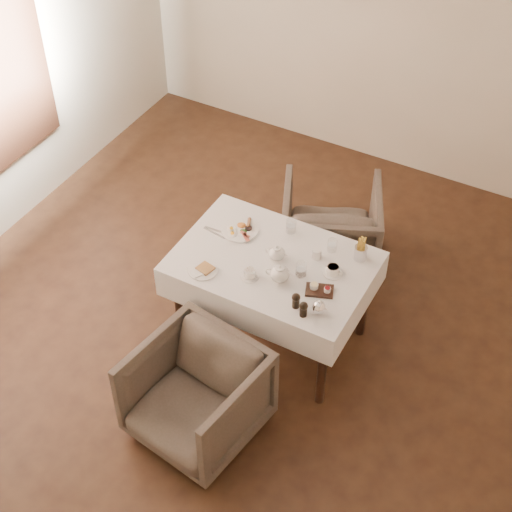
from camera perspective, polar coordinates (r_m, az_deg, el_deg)
The scene contains 20 objects.
table at distance 5.19m, azimuth 1.22°, elevation -1.27°, with size 1.28×0.88×0.75m.
armchair_near at distance 4.93m, azimuth -4.37°, elevation -10.10°, with size 0.72×0.74×0.68m, color #463D33.
armchair_far at distance 6.00m, azimuth 5.43°, elevation 2.08°, with size 0.73×0.75×0.68m, color #463D33.
breakfast_plate at distance 5.32m, azimuth -1.15°, elevation 1.96°, with size 0.26×0.26×0.03m.
side_plate at distance 5.05m, azimuth -3.98°, elevation -1.00°, with size 0.21×0.20×0.02m.
teapot_centre at distance 5.08m, azimuth 1.53°, elevation 0.25°, with size 0.15×0.11×0.12m, color white, non-canonical shape.
teapot_front at distance 4.93m, azimuth 1.74°, elevation -1.24°, with size 0.17×0.13×0.14m, color white, non-canonical shape.
creamer at distance 5.12m, azimuth 4.44°, elevation 0.15°, with size 0.06×0.06×0.07m, color white.
teacup_near at distance 4.98m, azimuth -0.45°, elevation -1.29°, with size 0.12×0.12×0.06m.
teacup_far at distance 5.03m, azimuth 5.62°, elevation -1.05°, with size 0.13×0.13×0.06m.
glass_left at distance 5.29m, azimuth 2.57°, elevation 2.20°, with size 0.07×0.07×0.10m, color silver.
glass_mid at distance 4.99m, azimuth 3.30°, elevation -0.98°, with size 0.07×0.07×0.10m, color silver.
glass_right at distance 5.18m, azimuth 5.56°, elevation 0.79°, with size 0.06×0.06×0.09m, color silver.
condiment_board at distance 4.92m, azimuth 4.63°, elevation -2.45°, with size 0.20×0.17×0.04m.
pepper_mill_left at distance 4.79m, azimuth 2.92°, elevation -3.25°, with size 0.05×0.05×0.11m, color black, non-canonical shape.
pepper_mill_right at distance 4.74m, azimuth 3.48°, elevation -3.87°, with size 0.05×0.05×0.11m, color black, non-canonical shape.
silver_pot at distance 4.76m, azimuth 4.60°, elevation -3.69°, with size 0.10×0.09×0.11m, color white, non-canonical shape.
fries_cup at distance 5.11m, azimuth 7.64°, elevation 0.46°, with size 0.09×0.09×0.18m.
cutlery_fork at distance 5.32m, azimuth -2.78°, elevation 1.82°, with size 0.02×0.21×0.00m, color silver.
cutlery_knife at distance 5.31m, azimuth -3.05°, elevation 1.67°, with size 0.01×0.18×0.00m, color silver.
Camera 1 is at (1.87, -3.16, 4.30)m, focal length 55.00 mm.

